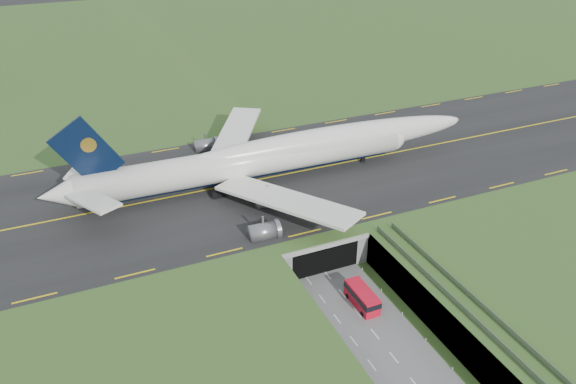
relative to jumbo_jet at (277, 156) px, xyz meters
name	(u,v)px	position (x,y,z in m)	size (l,w,h in m)	color
ground	(348,302)	(-1.40, -32.14, -11.04)	(900.00, 900.00, 0.00)	#325823
airfield_deck	(349,287)	(-1.40, -32.14, -8.04)	(800.00, 800.00, 6.00)	gray
trench_road	(373,332)	(-1.40, -39.64, -10.94)	(12.00, 75.00, 0.20)	slate
taxiway	(269,178)	(-1.40, 0.86, -4.95)	(800.00, 44.00, 0.18)	black
tunnel_portal	(303,231)	(-1.40, -15.43, -7.71)	(17.00, 22.30, 6.00)	gray
guideway	(494,336)	(9.60, -51.25, -5.72)	(3.00, 53.00, 7.05)	#A8A8A3
jumbo_jet	(277,156)	(0.00, 0.00, 0.00)	(86.07, 56.84, 18.81)	white
shuttle_tram	(362,297)	(0.11, -33.69, -9.46)	(2.74, 7.00, 2.86)	red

